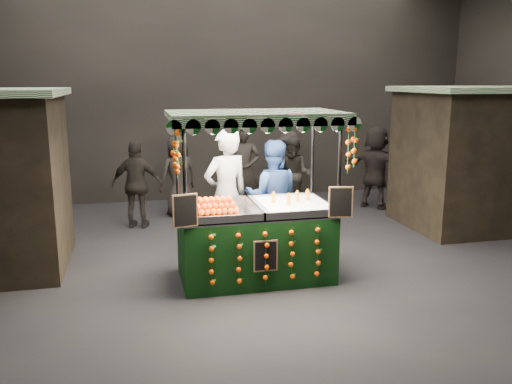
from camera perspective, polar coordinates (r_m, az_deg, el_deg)
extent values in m
plane|color=black|center=(7.85, 2.23, -8.31)|extent=(12.00, 12.00, 0.00)
cube|color=black|center=(12.26, -3.99, 10.94)|extent=(12.00, 0.10, 5.00)
cube|color=black|center=(10.80, 23.18, 3.20)|extent=(2.80, 2.00, 2.50)
cube|color=#115118|center=(10.70, 23.76, 10.08)|extent=(3.00, 2.20, 0.10)
cube|color=black|center=(7.40, -0.10, -5.77)|extent=(2.05, 1.12, 0.93)
cube|color=silver|center=(7.27, -0.10, -2.12)|extent=(2.05, 1.12, 0.04)
cylinder|color=black|center=(6.56, -7.57, -2.28)|extent=(0.05, 0.05, 2.24)
cylinder|color=black|center=(7.03, 8.84, -1.35)|extent=(0.05, 0.05, 2.24)
cylinder|color=black|center=(7.59, -8.38, -0.34)|extent=(0.05, 0.05, 2.24)
cylinder|color=black|center=(8.00, 6.01, 0.36)|extent=(0.05, 0.05, 2.24)
cube|color=#115118|center=(7.06, -0.11, 8.36)|extent=(2.29, 1.35, 0.07)
cube|color=silver|center=(7.40, 4.12, -1.46)|extent=(0.91, 1.01, 0.07)
cube|color=black|center=(6.49, -7.62, -2.00)|extent=(0.32, 0.09, 0.41)
cube|color=black|center=(6.97, 9.10, -1.08)|extent=(0.32, 0.09, 0.41)
cube|color=black|center=(6.83, 1.04, -6.89)|extent=(0.32, 0.02, 0.41)
imported|color=slate|center=(8.04, -3.22, -0.34)|extent=(0.85, 0.70, 2.02)
imported|color=navy|center=(8.44, 1.74, -0.46)|extent=(1.01, 0.87, 1.80)
imported|color=black|center=(10.72, -1.31, 2.32)|extent=(0.74, 0.55, 1.84)
imported|color=#2B2723|center=(11.10, 4.07, 1.88)|extent=(0.95, 0.91, 1.55)
imported|color=black|center=(10.05, -12.66, 0.79)|extent=(1.03, 0.66, 1.64)
imported|color=black|center=(12.23, 3.53, 2.91)|extent=(1.06, 1.18, 1.59)
imported|color=black|center=(10.84, -8.29, 1.75)|extent=(0.94, 0.79, 1.63)
imported|color=#292322|center=(11.66, 12.76, 2.64)|extent=(1.42, 1.61, 1.77)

